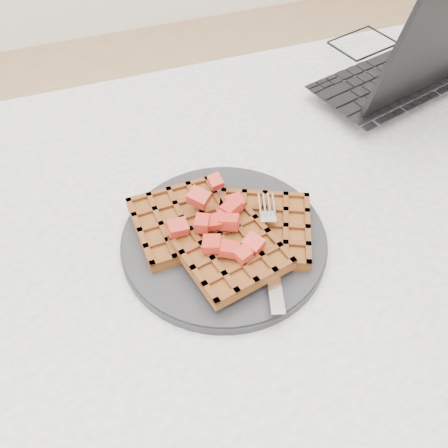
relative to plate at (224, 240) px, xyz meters
The scene contains 7 objects.
ground 0.76m from the plate, 21.02° to the left, with size 4.00×4.00×0.00m, color tan.
table 0.14m from the plate, 21.02° to the left, with size 1.20×0.80×0.75m.
plate is the anchor object (origin of this frame).
waffles 0.02m from the plate, 87.49° to the right, with size 0.23×0.20×0.03m.
strawberry_pile 0.05m from the plate, 45.00° to the left, with size 0.15×0.15×0.02m, color maroon, non-canonical shape.
fork 0.06m from the plate, 42.15° to the right, with size 0.02×0.18×0.02m, color silver, non-canonical shape.
laptop 0.50m from the plate, 31.76° to the left, with size 0.41×0.34×0.25m.
Camera 1 is at (-0.20, -0.41, 1.26)m, focal length 40.00 mm.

